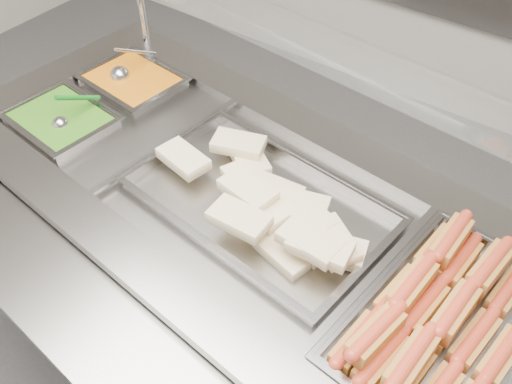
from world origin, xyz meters
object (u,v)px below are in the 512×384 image
Objects in this scene: sneeze_guard at (299,39)px; serving_spoon at (64,120)px; steam_counter at (245,287)px; ladle at (121,75)px; pan_wraps at (259,206)px; pan_hotdogs at (445,330)px.

sneeze_guard is 0.85m from serving_spoon.
steam_counter is 10.70× the size of serving_spoon.
sneeze_guard is 8.49× the size of ladle.
steam_counter is at bearing 7.99° from serving_spoon.
steam_counter is 2.73× the size of pan_wraps.
sneeze_guard reaches higher than pan_wraps.
sneeze_guard is at bearing 99.64° from pan_wraps.
pan_wraps is 0.74m from serving_spoon.
serving_spoon is at bearing -154.78° from sneeze_guard.
steam_counter is 3.36× the size of pan_hotdogs.
pan_wraps is (0.04, -0.24, -0.42)m from sneeze_guard.
pan_hotdogs is at bearing 1.19° from serving_spoon.
ladle is at bearing 163.50° from steam_counter.
pan_hotdogs is at bearing -24.98° from sneeze_guard.
sneeze_guard is at bearing 1.62° from ladle.
ladle is (-0.71, 0.21, 0.49)m from steam_counter.
steam_counter is 0.89m from ladle.
ladle is (-1.37, 0.28, 0.05)m from pan_hotdogs.
steam_counter is at bearing -95.70° from sneeze_guard.
pan_wraps is at bearing 174.30° from pan_hotdogs.
ladle is at bearing 164.35° from pan_wraps.
sneeze_guard is (0.02, 0.23, 0.87)m from steam_counter.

